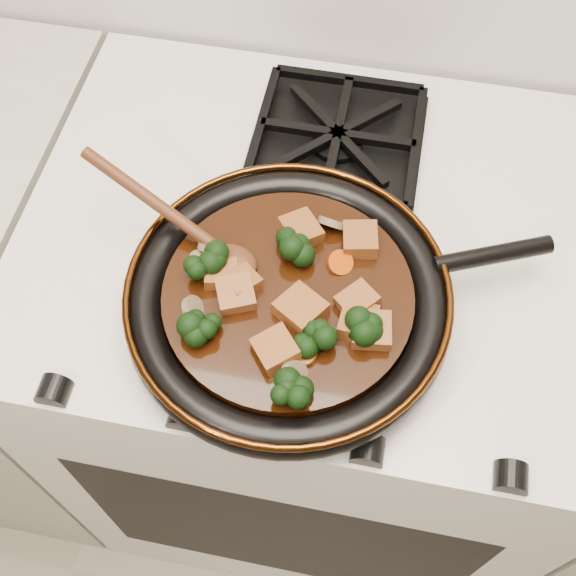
# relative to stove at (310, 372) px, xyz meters

# --- Properties ---
(stove) EXTENTS (0.76, 0.60, 0.90)m
(stove) POSITION_rel_stove_xyz_m (0.00, 0.00, 0.00)
(stove) COLOR beige
(stove) RESTS_ON ground
(burner_grate_front) EXTENTS (0.23, 0.23, 0.03)m
(burner_grate_front) POSITION_rel_stove_xyz_m (0.00, -0.14, 0.46)
(burner_grate_front) COLOR black
(burner_grate_front) RESTS_ON stove
(burner_grate_back) EXTENTS (0.23, 0.23, 0.03)m
(burner_grate_back) POSITION_rel_stove_xyz_m (0.00, 0.14, 0.46)
(burner_grate_back) COLOR black
(burner_grate_back) RESTS_ON stove
(skillet) EXTENTS (0.47, 0.37, 0.05)m
(skillet) POSITION_rel_stove_xyz_m (-0.01, -0.14, 0.49)
(skillet) COLOR black
(skillet) RESTS_ON burner_grate_front
(braising_sauce) EXTENTS (0.28, 0.28, 0.02)m
(braising_sauce) POSITION_rel_stove_xyz_m (-0.01, -0.14, 0.50)
(braising_sauce) COLOR black
(braising_sauce) RESTS_ON skillet
(tofu_cube_0) EXTENTS (0.05, 0.04, 0.02)m
(tofu_cube_0) POSITION_rel_stove_xyz_m (-0.09, -0.13, 0.52)
(tofu_cube_0) COLOR brown
(tofu_cube_0) RESTS_ON braising_sauce
(tofu_cube_1) EXTENTS (0.04, 0.05, 0.03)m
(tofu_cube_1) POSITION_rel_stove_xyz_m (0.07, -0.16, 0.52)
(tofu_cube_1) COLOR brown
(tofu_cube_1) RESTS_ON braising_sauce
(tofu_cube_2) EXTENTS (0.05, 0.05, 0.03)m
(tofu_cube_2) POSITION_rel_stove_xyz_m (-0.07, -0.14, 0.52)
(tofu_cube_2) COLOR brown
(tofu_cube_2) RESTS_ON braising_sauce
(tofu_cube_3) EXTENTS (0.06, 0.06, 0.03)m
(tofu_cube_3) POSITION_rel_stove_xyz_m (-0.01, -0.21, 0.52)
(tofu_cube_3) COLOR brown
(tofu_cube_3) RESTS_ON braising_sauce
(tofu_cube_4) EXTENTS (0.06, 0.06, 0.03)m
(tofu_cube_4) POSITION_rel_stove_xyz_m (-0.01, -0.06, 0.52)
(tofu_cube_4) COLOR brown
(tofu_cube_4) RESTS_ON braising_sauce
(tofu_cube_5) EXTENTS (0.05, 0.05, 0.03)m
(tofu_cube_5) POSITION_rel_stove_xyz_m (0.05, -0.06, 0.52)
(tofu_cube_5) COLOR brown
(tofu_cube_5) RESTS_ON braising_sauce
(tofu_cube_6) EXTENTS (0.06, 0.06, 0.03)m
(tofu_cube_6) POSITION_rel_stove_xyz_m (0.00, -0.16, 0.52)
(tofu_cube_6) COLOR brown
(tofu_cube_6) RESTS_ON braising_sauce
(tofu_cube_7) EXTENTS (0.05, 0.05, 0.03)m
(tofu_cube_7) POSITION_rel_stove_xyz_m (0.06, -0.14, 0.52)
(tofu_cube_7) COLOR brown
(tofu_cube_7) RESTS_ON braising_sauce
(tofu_cube_8) EXTENTS (0.05, 0.05, 0.03)m
(tofu_cube_8) POSITION_rel_stove_xyz_m (-0.07, -0.15, 0.52)
(tofu_cube_8) COLOR brown
(tofu_cube_8) RESTS_ON braising_sauce
(tofu_cube_9) EXTENTS (0.05, 0.05, 0.02)m
(tofu_cube_9) POSITION_rel_stove_xyz_m (0.08, -0.17, 0.52)
(tofu_cube_9) COLOR brown
(tofu_cube_9) RESTS_ON braising_sauce
(broccoli_floret_0) EXTENTS (0.08, 0.09, 0.07)m
(broccoli_floret_0) POSITION_rel_stove_xyz_m (0.01, -0.25, 0.52)
(broccoli_floret_0) COLOR black
(broccoli_floret_0) RESTS_ON braising_sauce
(broccoli_floret_1) EXTENTS (0.07, 0.07, 0.06)m
(broccoli_floret_1) POSITION_rel_stove_xyz_m (-0.10, -0.20, 0.52)
(broccoli_floret_1) COLOR black
(broccoli_floret_1) RESTS_ON braising_sauce
(broccoli_floret_2) EXTENTS (0.08, 0.08, 0.06)m
(broccoli_floret_2) POSITION_rel_stove_xyz_m (0.03, -0.20, 0.52)
(broccoli_floret_2) COLOR black
(broccoli_floret_2) RESTS_ON braising_sauce
(broccoli_floret_3) EXTENTS (0.08, 0.07, 0.07)m
(broccoli_floret_3) POSITION_rel_stove_xyz_m (-0.01, -0.08, 0.52)
(broccoli_floret_3) COLOR black
(broccoli_floret_3) RESTS_ON braising_sauce
(broccoli_floret_4) EXTENTS (0.08, 0.09, 0.08)m
(broccoli_floret_4) POSITION_rel_stove_xyz_m (-0.11, -0.13, 0.52)
(broccoli_floret_4) COLOR black
(broccoli_floret_4) RESTS_ON braising_sauce
(broccoli_floret_5) EXTENTS (0.08, 0.08, 0.06)m
(broccoli_floret_5) POSITION_rel_stove_xyz_m (0.07, -0.18, 0.52)
(broccoli_floret_5) COLOR black
(broccoli_floret_5) RESTS_ON braising_sauce
(carrot_coin_0) EXTENTS (0.03, 0.03, 0.02)m
(carrot_coin_0) POSITION_rel_stove_xyz_m (-0.01, -0.16, 0.51)
(carrot_coin_0) COLOR #AC3B04
(carrot_coin_0) RESTS_ON braising_sauce
(carrot_coin_1) EXTENTS (0.03, 0.03, 0.02)m
(carrot_coin_1) POSITION_rel_stove_xyz_m (0.02, -0.21, 0.51)
(carrot_coin_1) COLOR #AC3B04
(carrot_coin_1) RESTS_ON braising_sauce
(carrot_coin_2) EXTENTS (0.03, 0.03, 0.02)m
(carrot_coin_2) POSITION_rel_stove_xyz_m (-0.07, -0.16, 0.51)
(carrot_coin_2) COLOR #AC3B04
(carrot_coin_2) RESTS_ON braising_sauce
(carrot_coin_3) EXTENTS (0.03, 0.03, 0.02)m
(carrot_coin_3) POSITION_rel_stove_xyz_m (0.04, -0.09, 0.51)
(carrot_coin_3) COLOR #AC3B04
(carrot_coin_3) RESTS_ON braising_sauce
(mushroom_slice_0) EXTENTS (0.03, 0.03, 0.03)m
(mushroom_slice_0) POSITION_rel_stove_xyz_m (-0.11, -0.10, 0.52)
(mushroom_slice_0) COLOR brown
(mushroom_slice_0) RESTS_ON braising_sauce
(mushroom_slice_1) EXTENTS (0.04, 0.04, 0.02)m
(mushroom_slice_1) POSITION_rel_stove_xyz_m (-0.12, -0.12, 0.52)
(mushroom_slice_1) COLOR brown
(mushroom_slice_1) RESTS_ON braising_sauce
(mushroom_slice_2) EXTENTS (0.04, 0.04, 0.03)m
(mushroom_slice_2) POSITION_rel_stove_xyz_m (0.01, -0.24, 0.52)
(mushroom_slice_2) COLOR brown
(mushroom_slice_2) RESTS_ON braising_sauce
(mushroom_slice_3) EXTENTS (0.04, 0.03, 0.03)m
(mushroom_slice_3) POSITION_rel_stove_xyz_m (0.02, -0.04, 0.52)
(mushroom_slice_3) COLOR brown
(mushroom_slice_3) RESTS_ON braising_sauce
(mushroom_slice_4) EXTENTS (0.04, 0.04, 0.03)m
(mushroom_slice_4) POSITION_rel_stove_xyz_m (-0.11, -0.18, 0.52)
(mushroom_slice_4) COLOR brown
(mushroom_slice_4) RESTS_ON braising_sauce
(wooden_spoon) EXTENTS (0.14, 0.08, 0.21)m
(wooden_spoon) POSITION_rel_stove_xyz_m (-0.13, -0.09, 0.53)
(wooden_spoon) COLOR #48220F
(wooden_spoon) RESTS_ON braising_sauce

